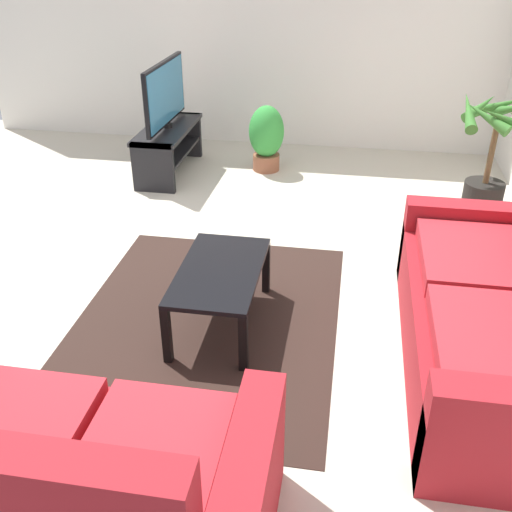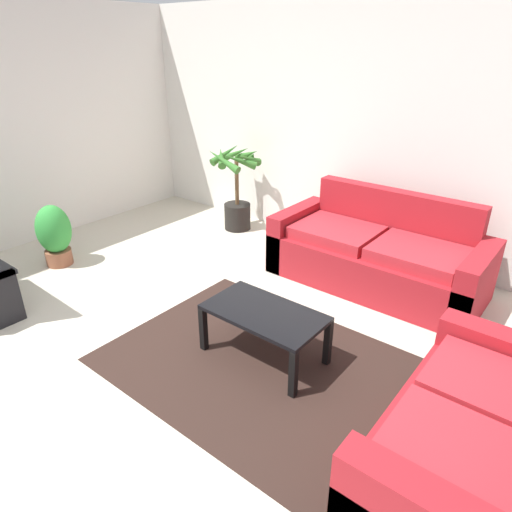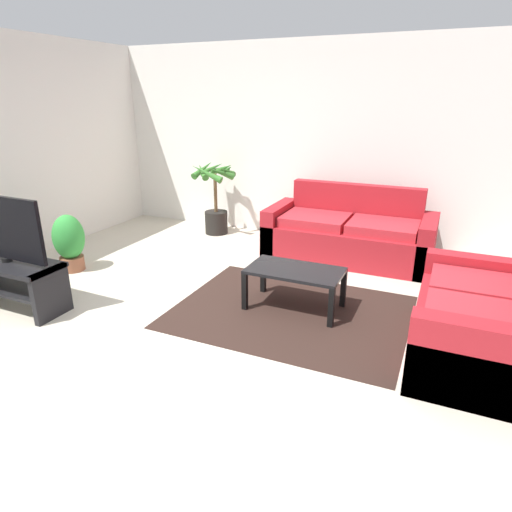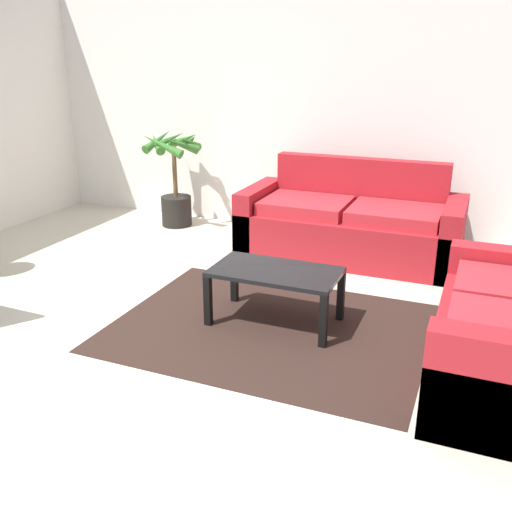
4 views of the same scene
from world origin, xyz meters
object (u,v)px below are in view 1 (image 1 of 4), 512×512
at_px(couch_loveseat, 80,492).
at_px(coffee_table, 220,277).
at_px(potted_palm, 489,162).
at_px(couch_main, 496,324).
at_px(tv_stand, 168,143).
at_px(tv, 165,94).
at_px(potted_plant_small, 266,136).

bearing_deg(couch_loveseat, coffee_table, 172.36).
height_order(couch_loveseat, potted_palm, potted_palm).
distance_m(couch_main, coffee_table, 1.65).
bearing_deg(tv_stand, couch_loveseat, 12.14).
bearing_deg(potted_palm, tv_stand, -101.38).
relative_size(couch_main, tv, 1.92).
height_order(coffee_table, potted_plant_small, potted_plant_small).
bearing_deg(coffee_table, potted_palm, 135.25).
bearing_deg(tv, potted_plant_small, 103.82).
distance_m(tv, coffee_table, 2.80).
height_order(couch_loveseat, tv_stand, couch_loveseat).
distance_m(couch_main, tv, 3.88).
bearing_deg(coffee_table, potted_plant_small, -177.31).
bearing_deg(potted_plant_small, couch_loveseat, -1.13).
xyz_separation_m(coffee_table, potted_palm, (-1.92, 1.91, 0.17)).
relative_size(tv_stand, coffee_table, 1.21).
bearing_deg(potted_plant_small, tv_stand, -76.23).
xyz_separation_m(couch_loveseat, potted_plant_small, (-4.39, 0.09, 0.06)).
bearing_deg(couch_main, potted_plant_small, -148.72).
distance_m(tv_stand, coffee_table, 2.76).
relative_size(tv_stand, tv, 1.03).
bearing_deg(couch_loveseat, potted_palm, 149.07).
xyz_separation_m(couch_loveseat, potted_palm, (-3.54, 2.12, 0.23)).
relative_size(couch_loveseat, potted_palm, 1.42).
height_order(tv_stand, tv, tv).
relative_size(tv_stand, potted_palm, 1.01).
distance_m(couch_main, potted_plant_small, 3.42).
height_order(tv_stand, coffee_table, tv_stand).
relative_size(couch_main, tv_stand, 1.87).
bearing_deg(tv_stand, potted_plant_small, 103.77).
bearing_deg(tv, potted_palm, 78.61).
xyz_separation_m(tv_stand, tv, (0.00, 0.00, 0.51)).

